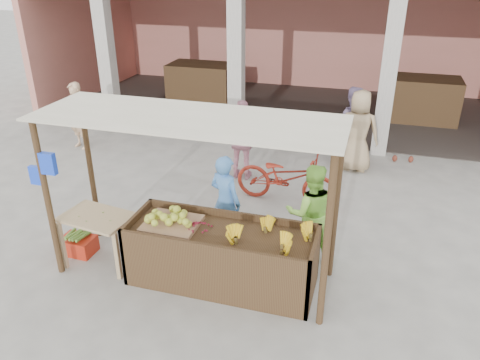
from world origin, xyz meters
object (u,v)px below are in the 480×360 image
(fruit_stall, at_px, (222,258))
(vendor_green, at_px, (311,210))
(side_table, at_px, (98,224))
(vendor_blue, at_px, (225,198))
(red_crate, at_px, (78,245))
(motorcycle, at_px, (287,176))

(fruit_stall, bearing_deg, vendor_green, 41.70)
(fruit_stall, xyz_separation_m, side_table, (-1.88, -0.08, 0.27))
(vendor_green, bearing_deg, side_table, 4.17)
(side_table, bearing_deg, fruit_stall, 10.58)
(vendor_blue, bearing_deg, vendor_green, -158.26)
(vendor_green, bearing_deg, fruit_stall, 26.66)
(fruit_stall, xyz_separation_m, red_crate, (-2.38, 0.05, -0.27))
(vendor_green, bearing_deg, motorcycle, -82.65)
(side_table, height_order, motorcycle, motorcycle)
(motorcycle, bearing_deg, side_table, 144.97)
(fruit_stall, height_order, red_crate, fruit_stall)
(red_crate, distance_m, vendor_blue, 2.41)
(fruit_stall, distance_m, vendor_green, 1.49)
(side_table, bearing_deg, vendor_blue, 40.62)
(fruit_stall, bearing_deg, motorcycle, 81.48)
(side_table, distance_m, vendor_green, 3.13)
(red_crate, xyz_separation_m, vendor_green, (3.45, 0.91, 0.68))
(vendor_blue, bearing_deg, red_crate, 44.94)
(fruit_stall, bearing_deg, side_table, -177.72)
(side_table, height_order, red_crate, side_table)
(side_table, xyz_separation_m, motorcycle, (2.28, 2.68, -0.14))
(side_table, relative_size, red_crate, 2.12)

